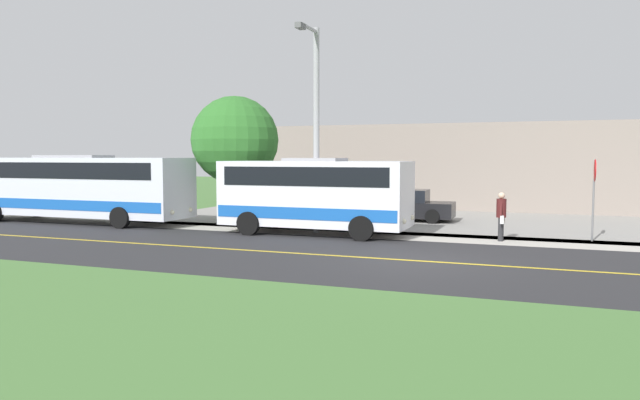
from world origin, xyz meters
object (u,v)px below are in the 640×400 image
Objects in this scene: shuttle_bus_front at (315,192)px; stop_sign at (594,186)px; tree_curbside at (235,140)px; street_light_pole at (315,121)px; parked_car_near at (405,206)px; transit_bus_rear at (74,185)px; commercial_building at (468,166)px; pedestrian_with_bags at (501,215)px.

stop_sign is at bearing 98.82° from shuttle_bus_front.
street_light_pole is at bearing 62.75° from tree_curbside.
tree_curbside is at bearing -66.29° from parked_car_near.
transit_bus_rear is at bearing -85.82° from stop_sign.
transit_bus_rear is 22.86m from commercial_building.
pedestrian_with_bags is at bearing 79.06° from tree_curbside.
pedestrian_with_bags is 0.07× the size of commercial_building.
shuttle_bus_front is 4.25× the size of pedestrian_with_bags.
commercial_building is (-16.87, 15.40, 0.73)m from transit_bus_rear.
tree_curbside is at bearing -94.99° from stop_sign.
pedestrian_with_bags is at bearing -71.86° from stop_sign.
commercial_building reaches higher than transit_bus_rear.
tree_curbside reaches higher than pedestrian_with_bags.
shuttle_bus_front is 1.28× the size of tree_curbside.
street_light_pole reaches higher than shuttle_bus_front.
street_light_pole is (-0.35, 11.57, 2.69)m from transit_bus_rear.
tree_curbside is (-1.30, -14.89, 1.76)m from stop_sign.
transit_bus_rear is 21.62m from stop_sign.
shuttle_bus_front is 2.78m from street_light_pole.
stop_sign is 0.50× the size of tree_curbside.
pedestrian_with_bags is 0.22× the size of street_light_pole.
stop_sign is at bearing 85.01° from tree_curbside.
pedestrian_with_bags is at bearing 94.51° from shuttle_bus_front.
shuttle_bus_front is at bearing 60.59° from tree_curbside.
shuttle_bus_front is at bearing 21.56° from street_light_pole.
parked_car_near is at bearing 113.52° from transit_bus_rear.
commercial_building reaches higher than stop_sign.
street_light_pole reaches higher than tree_curbside.
commercial_building is (-10.85, 1.55, 1.72)m from parked_car_near.
commercial_building reaches higher than pedestrian_with_bags.
parked_car_near is 0.78× the size of tree_curbside.
transit_bus_rear reaches higher than stop_sign.
stop_sign is (-1.53, 9.86, 0.35)m from shuttle_bus_front.
stop_sign is at bearing 21.93° from commercial_building.
street_light_pole is 1.78× the size of parked_car_near.
pedestrian_with_bags is at bearing 91.91° from street_light_pole.
tree_curbside is at bearing -100.94° from pedestrian_with_bags.
tree_curbside is (-2.83, -5.02, 2.12)m from shuttle_bus_front.
commercial_building is at bearing 166.97° from street_light_pole.
shuttle_bus_front is 6.14m from tree_curbside.
shuttle_bus_front is 0.31× the size of commercial_building.
tree_curbside reaches higher than shuttle_bus_front.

